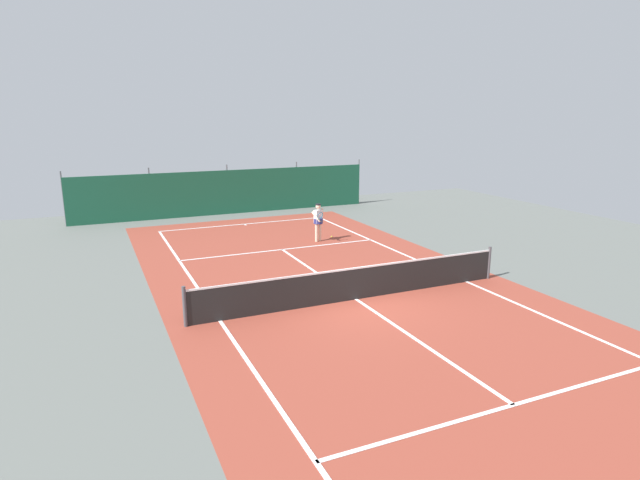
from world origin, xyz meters
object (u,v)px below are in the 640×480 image
(tennis_net, at_px, (356,283))
(tennis_ball_near_player, at_px, (332,237))
(parked_car, at_px, (276,188))
(tennis_player, at_px, (318,220))

(tennis_net, height_order, tennis_ball_near_player, tennis_net)
(parked_car, bearing_deg, tennis_net, -103.50)
(tennis_net, relative_size, tennis_player, 6.17)
(tennis_net, xyz_separation_m, parked_car, (3.87, 18.12, 0.33))
(tennis_ball_near_player, relative_size, parked_car, 0.02)
(tennis_net, height_order, tennis_player, tennis_player)
(tennis_net, xyz_separation_m, tennis_player, (1.93, 7.13, 0.45))
(tennis_ball_near_player, bearing_deg, tennis_player, -152.30)
(tennis_player, distance_m, parked_car, 11.16)
(tennis_player, relative_size, parked_car, 0.39)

